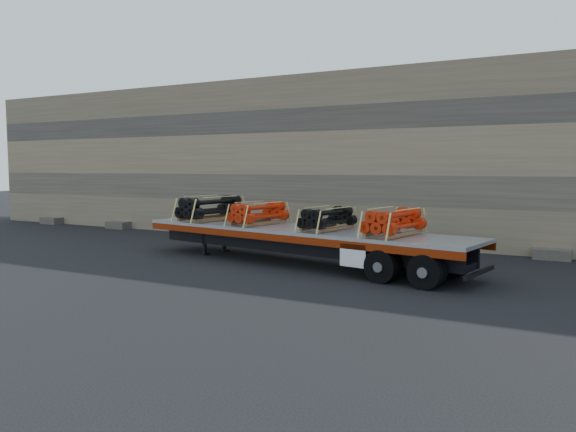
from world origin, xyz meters
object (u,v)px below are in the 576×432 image
Objects in this scene: trailer at (298,246)px; bundle_midfront at (259,214)px; bundle_front at (211,209)px; bundle_rear at (394,223)px; bundle_midrear at (328,219)px.

trailer is 5.75× the size of bundle_midfront.
bundle_front reaches higher than bundle_rear.
bundle_rear reaches higher than bundle_midrear.
trailer is 4.11m from bundle_front.
bundle_rear is (3.34, -0.56, 0.96)m from trailer.
trailer is 1.93m from bundle_midfront.
trailer is 4.92× the size of bundle_front.
bundle_front is 7.38m from bundle_rear.
bundle_front is at bearing -180.00° from bundle_midfront.
bundle_rear is at bearing -0.00° from bundle_midfront.
bundle_rear is (7.27, -1.22, -0.05)m from bundle_front.
trailer is 3.52m from bundle_rear.
bundle_midrear is at bearing 0.00° from bundle_front.
bundle_rear is at bearing 0.00° from trailer.
bundle_midrear is 0.92× the size of bundle_rear.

